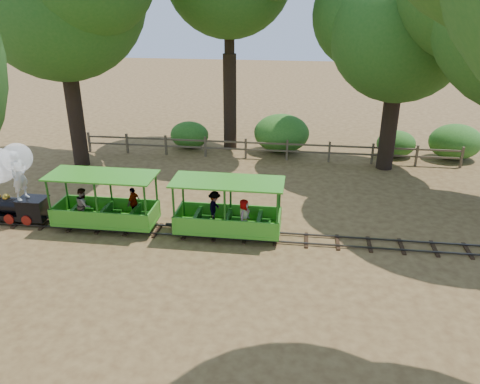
# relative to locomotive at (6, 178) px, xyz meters

# --- Properties ---
(ground) EXTENTS (90.00, 90.00, 0.00)m
(ground) POSITION_rel_locomotive_xyz_m (8.22, -0.06, -1.65)
(ground) COLOR olive
(ground) RESTS_ON ground
(track) EXTENTS (22.00, 1.00, 0.10)m
(track) POSITION_rel_locomotive_xyz_m (8.22, -0.06, -1.58)
(track) COLOR #3F3D3A
(track) RESTS_ON ground
(locomotive) EXTENTS (2.53, 1.19, 2.91)m
(locomotive) POSITION_rel_locomotive_xyz_m (0.00, 0.00, 0.00)
(locomotive) COLOR black
(locomotive) RESTS_ON ground
(carriage_front) EXTENTS (3.58, 1.46, 1.86)m
(carriage_front) POSITION_rel_locomotive_xyz_m (3.44, -0.10, -0.87)
(carriage_front) COLOR green
(carriage_front) RESTS_ON track
(carriage_rear) EXTENTS (3.58, 1.46, 1.86)m
(carriage_rear) POSITION_rel_locomotive_xyz_m (7.63, -0.07, -0.87)
(carriage_rear) COLOR green
(carriage_rear) RESTS_ON track
(oak_ne) EXTENTS (7.33, 6.45, 8.93)m
(oak_ne) POSITION_rel_locomotive_xyz_m (13.69, 7.52, 4.65)
(oak_ne) COLOR #2D2116
(oak_ne) RESTS_ON ground
(fence) EXTENTS (18.10, 0.10, 1.00)m
(fence) POSITION_rel_locomotive_xyz_m (8.22, 7.94, -1.07)
(fence) COLOR brown
(fence) RESTS_ON ground
(shrub_west) EXTENTS (2.00, 1.54, 1.38)m
(shrub_west) POSITION_rel_locomotive_xyz_m (4.12, 9.24, -0.96)
(shrub_west) COLOR #2D6B1E
(shrub_west) RESTS_ON ground
(shrub_mid_w) EXTENTS (2.78, 2.14, 1.92)m
(shrub_mid_w) POSITION_rel_locomotive_xyz_m (8.87, 9.24, -0.69)
(shrub_mid_w) COLOR #2D6B1E
(shrub_mid_w) RESTS_ON ground
(shrub_mid_e) EXTENTS (1.88, 1.44, 1.30)m
(shrub_mid_e) POSITION_rel_locomotive_xyz_m (14.49, 9.24, -1.00)
(shrub_mid_e) COLOR #2D6B1E
(shrub_mid_e) RESTS_ON ground
(shrub_east) EXTENTS (2.48, 1.91, 1.72)m
(shrub_east) POSITION_rel_locomotive_xyz_m (17.22, 9.24, -0.79)
(shrub_east) COLOR #2D6B1E
(shrub_east) RESTS_ON ground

